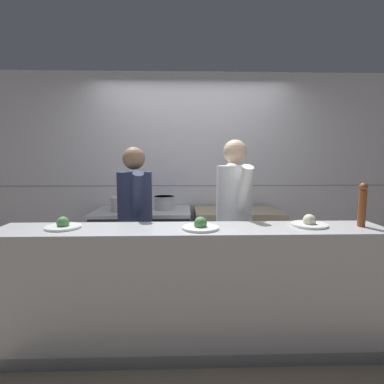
{
  "coord_description": "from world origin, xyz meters",
  "views": [
    {
      "loc": [
        -0.11,
        -2.57,
        1.52
      ],
      "look_at": [
        -0.01,
        0.62,
        1.15
      ],
      "focal_mm": 28.0,
      "sensor_mm": 36.0,
      "label": 1
    }
  ],
  "objects_px": {
    "plated_dish_appetiser": "(200,226)",
    "chef_sous": "(234,218)",
    "stock_pot": "(121,203)",
    "chef_head_cook": "(135,222)",
    "sauce_pot": "(164,202)",
    "oven_range": "(144,246)",
    "plated_dish_main": "(63,225)",
    "plated_dish_dessert": "(309,223)",
    "pepper_mill": "(362,204)"
  },
  "relations": [
    {
      "from": "plated_dish_main",
      "to": "sauce_pot",
      "type": "bearing_deg",
      "value": 63.04
    },
    {
      "from": "plated_dish_main",
      "to": "chef_head_cook",
      "type": "height_order",
      "value": "chef_head_cook"
    },
    {
      "from": "oven_range",
      "to": "pepper_mill",
      "type": "height_order",
      "value": "pepper_mill"
    },
    {
      "from": "pepper_mill",
      "to": "plated_dish_dessert",
      "type": "bearing_deg",
      "value": 175.64
    },
    {
      "from": "sauce_pot",
      "to": "plated_dish_dessert",
      "type": "distance_m",
      "value": 1.79
    },
    {
      "from": "sauce_pot",
      "to": "plated_dish_appetiser",
      "type": "distance_m",
      "value": 1.44
    },
    {
      "from": "plated_dish_main",
      "to": "plated_dish_appetiser",
      "type": "height_order",
      "value": "plated_dish_appetiser"
    },
    {
      "from": "pepper_mill",
      "to": "chef_head_cook",
      "type": "distance_m",
      "value": 1.96
    },
    {
      "from": "sauce_pot",
      "to": "chef_sous",
      "type": "bearing_deg",
      "value": -46.62
    },
    {
      "from": "stock_pot",
      "to": "chef_sous",
      "type": "xyz_separation_m",
      "value": [
        1.22,
        -0.68,
        -0.04
      ]
    },
    {
      "from": "stock_pot",
      "to": "sauce_pot",
      "type": "bearing_deg",
      "value": 8.64
    },
    {
      "from": "chef_sous",
      "to": "sauce_pot",
      "type": "bearing_deg",
      "value": 122.97
    },
    {
      "from": "plated_dish_dessert",
      "to": "chef_sous",
      "type": "height_order",
      "value": "chef_sous"
    },
    {
      "from": "oven_range",
      "to": "chef_head_cook",
      "type": "distance_m",
      "value": 0.83
    },
    {
      "from": "stock_pot",
      "to": "chef_head_cook",
      "type": "xyz_separation_m",
      "value": [
        0.26,
        -0.65,
        -0.08
      ]
    },
    {
      "from": "stock_pot",
      "to": "plated_dish_main",
      "type": "xyz_separation_m",
      "value": [
        -0.18,
        -1.26,
        0.03
      ]
    },
    {
      "from": "sauce_pot",
      "to": "chef_sous",
      "type": "relative_size",
      "value": 0.15
    },
    {
      "from": "oven_range",
      "to": "plated_dish_dessert",
      "type": "xyz_separation_m",
      "value": [
        1.47,
        -1.29,
        0.56
      ]
    },
    {
      "from": "stock_pot",
      "to": "plated_dish_main",
      "type": "height_order",
      "value": "plated_dish_main"
    },
    {
      "from": "plated_dish_dessert",
      "to": "plated_dish_main",
      "type": "bearing_deg",
      "value": -179.39
    },
    {
      "from": "plated_dish_appetiser",
      "to": "plated_dish_dessert",
      "type": "xyz_separation_m",
      "value": [
        0.86,
        0.08,
        0.0
      ]
    },
    {
      "from": "stock_pot",
      "to": "plated_dish_main",
      "type": "distance_m",
      "value": 1.27
    },
    {
      "from": "plated_dish_appetiser",
      "to": "chef_head_cook",
      "type": "xyz_separation_m",
      "value": [
        -0.59,
        0.66,
        -0.11
      ]
    },
    {
      "from": "stock_pot",
      "to": "plated_dish_appetiser",
      "type": "bearing_deg",
      "value": -56.95
    },
    {
      "from": "oven_range",
      "to": "sauce_pot",
      "type": "distance_m",
      "value": 0.59
    },
    {
      "from": "chef_head_cook",
      "to": "plated_dish_appetiser",
      "type": "bearing_deg",
      "value": -63.81
    },
    {
      "from": "plated_dish_appetiser",
      "to": "oven_range",
      "type": "bearing_deg",
      "value": 114.19
    },
    {
      "from": "stock_pot",
      "to": "pepper_mill",
      "type": "relative_size",
      "value": 0.76
    },
    {
      "from": "sauce_pot",
      "to": "plated_dish_main",
      "type": "distance_m",
      "value": 1.5
    },
    {
      "from": "plated_dish_main",
      "to": "plated_dish_appetiser",
      "type": "distance_m",
      "value": 1.04
    },
    {
      "from": "plated_dish_dessert",
      "to": "chef_head_cook",
      "type": "distance_m",
      "value": 1.57
    },
    {
      "from": "chef_head_cook",
      "to": "chef_sous",
      "type": "xyz_separation_m",
      "value": [
        0.95,
        -0.03,
        0.04
      ]
    },
    {
      "from": "sauce_pot",
      "to": "oven_range",
      "type": "bearing_deg",
      "value": -173.6
    },
    {
      "from": "sauce_pot",
      "to": "chef_head_cook",
      "type": "relative_size",
      "value": 0.15
    },
    {
      "from": "oven_range",
      "to": "stock_pot",
      "type": "xyz_separation_m",
      "value": [
        -0.24,
        -0.05,
        0.53
      ]
    },
    {
      "from": "stock_pot",
      "to": "plated_dish_main",
      "type": "relative_size",
      "value": 0.97
    },
    {
      "from": "plated_dish_dessert",
      "to": "stock_pot",
      "type": "bearing_deg",
      "value": 144.08
    },
    {
      "from": "oven_range",
      "to": "chef_sous",
      "type": "relative_size",
      "value": 0.67
    },
    {
      "from": "stock_pot",
      "to": "plated_dish_appetiser",
      "type": "distance_m",
      "value": 1.57
    },
    {
      "from": "oven_range",
      "to": "pepper_mill",
      "type": "distance_m",
      "value": 2.39
    },
    {
      "from": "oven_range",
      "to": "chef_sous",
      "type": "xyz_separation_m",
      "value": [
        0.97,
        -0.73,
        0.49
      ]
    },
    {
      "from": "plated_dish_main",
      "to": "chef_sous",
      "type": "relative_size",
      "value": 0.16
    },
    {
      "from": "plated_dish_main",
      "to": "chef_sous",
      "type": "bearing_deg",
      "value": 22.38
    },
    {
      "from": "sauce_pot",
      "to": "plated_dish_appetiser",
      "type": "xyz_separation_m",
      "value": [
        0.36,
        -1.39,
        0.03
      ]
    },
    {
      "from": "plated_dish_appetiser",
      "to": "chef_sous",
      "type": "relative_size",
      "value": 0.17
    },
    {
      "from": "plated_dish_dessert",
      "to": "chef_head_cook",
      "type": "xyz_separation_m",
      "value": [
        -1.45,
        0.59,
        -0.11
      ]
    },
    {
      "from": "plated_dish_appetiser",
      "to": "pepper_mill",
      "type": "xyz_separation_m",
      "value": [
        1.25,
        0.05,
        0.15
      ]
    },
    {
      "from": "oven_range",
      "to": "pepper_mill",
      "type": "bearing_deg",
      "value": -35.27
    },
    {
      "from": "stock_pot",
      "to": "plated_dish_dessert",
      "type": "bearing_deg",
      "value": -35.92
    },
    {
      "from": "plated_dish_appetiser",
      "to": "pepper_mill",
      "type": "relative_size",
      "value": 0.82
    }
  ]
}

